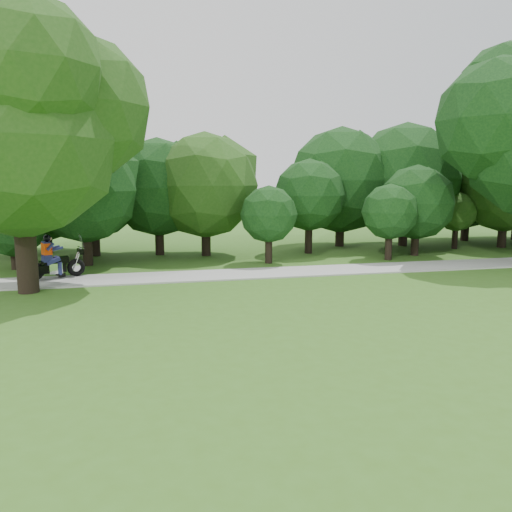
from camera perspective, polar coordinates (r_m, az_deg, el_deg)
name	(u,v)px	position (r m, az deg, el deg)	size (l,w,h in m)	color
ground	(411,326)	(13.66, 17.26, -7.66)	(100.00, 100.00, 0.00)	#37631C
walkway	(309,271)	(20.76, 6.11, -1.72)	(60.00, 2.20, 0.06)	#9C9C97
tree_line	(325,184)	(27.53, 7.86, 8.19)	(38.89, 10.89, 7.46)	black
big_tree_west	(18,118)	(18.63, -25.54, 14.02)	(8.64, 6.56, 9.96)	black
touring_motorcycle	(52,263)	(20.28, -22.32, -0.72)	(2.10, 1.32, 1.69)	black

